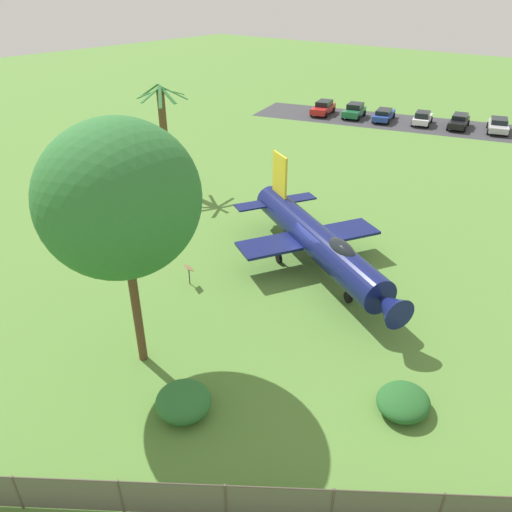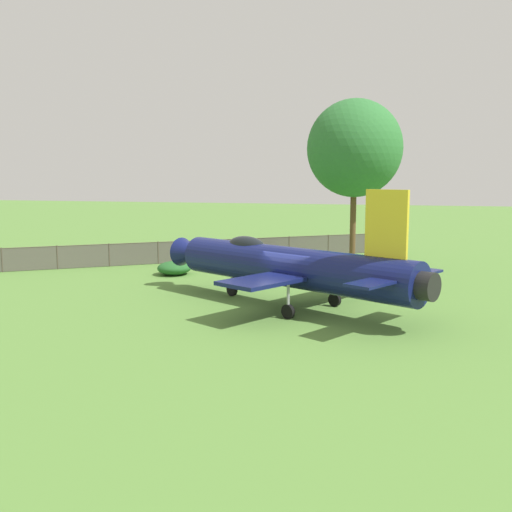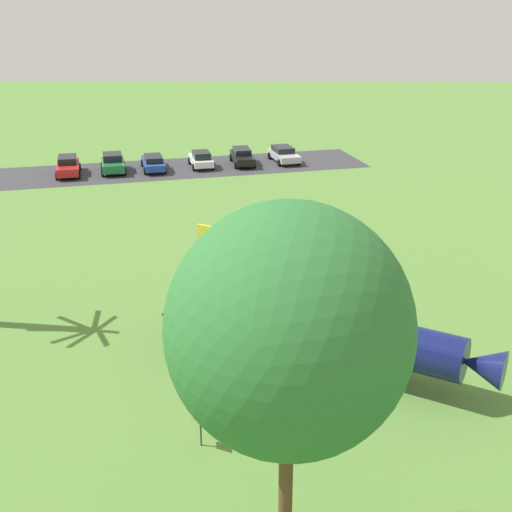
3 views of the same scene
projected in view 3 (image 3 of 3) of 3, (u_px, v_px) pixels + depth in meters
The scene contains 11 objects.
ground_plane at pixel (312, 362), 28.13m from camera, with size 200.00×200.00×0.00m, color #568438.
parking_strip at pixel (177, 168), 59.95m from camera, with size 34.62×8.00×0.00m, color #38383D.
display_jet at pixel (322, 325), 27.27m from camera, with size 13.46×9.40×5.28m.
shade_tree at pixel (289, 328), 15.05m from camera, with size 5.73×6.11×10.41m.
info_plaque at pixel (201, 425), 22.57m from camera, with size 0.71×0.60×1.14m.
parked_car_silver at pixel (284, 154), 62.12m from camera, with size 3.19×4.93×1.40m.
parked_car_black at pixel (242, 156), 61.17m from camera, with size 2.63×4.91×1.45m.
parked_car_white at pixel (201, 159), 60.10m from camera, with size 2.73×4.34×1.49m.
parked_car_blue at pixel (153, 162), 59.10m from camera, with size 2.92×5.07×1.37m.
parked_car_green at pixel (113, 163), 58.41m from camera, with size 2.89×4.45×1.61m.
parked_car_red at pixel (68, 166), 57.53m from camera, with size 2.93×4.97×1.58m.
Camera 3 is at (1.98, 24.56, 14.50)m, focal length 46.26 mm.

